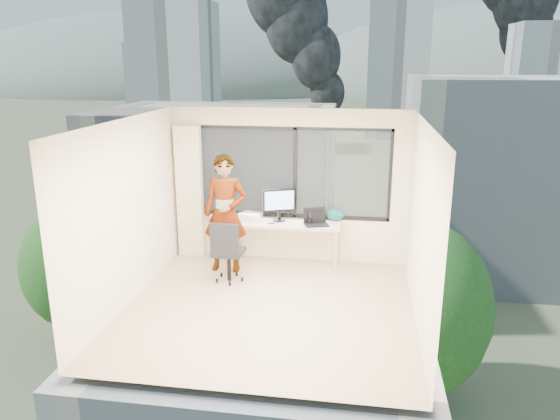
% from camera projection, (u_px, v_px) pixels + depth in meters
% --- Properties ---
extents(floor, '(4.00, 4.00, 0.01)m').
position_uv_depth(floor, '(269.00, 308.00, 7.47)').
color(floor, tan).
rests_on(floor, ground).
extents(ceiling, '(4.00, 4.00, 0.01)m').
position_uv_depth(ceiling, '(268.00, 122.00, 6.76)').
color(ceiling, white).
rests_on(ceiling, ground).
extents(wall_front, '(4.00, 0.01, 2.60)m').
position_uv_depth(wall_front, '(233.00, 278.00, 5.22)').
color(wall_front, beige).
rests_on(wall_front, ground).
extents(wall_left, '(0.01, 4.00, 2.60)m').
position_uv_depth(wall_left, '(127.00, 213.00, 7.41)').
color(wall_left, beige).
rests_on(wall_left, ground).
extents(wall_right, '(0.01, 4.00, 2.60)m').
position_uv_depth(wall_right, '(422.00, 226.00, 6.82)').
color(wall_right, beige).
rests_on(wall_right, ground).
extents(window_wall, '(3.30, 0.16, 1.55)m').
position_uv_depth(window_wall, '(292.00, 173.00, 8.95)').
color(window_wall, black).
rests_on(window_wall, ground).
extents(curtain, '(0.45, 0.14, 2.30)m').
position_uv_depth(curtain, '(190.00, 192.00, 9.20)').
color(curtain, beige).
rests_on(curtain, floor).
extents(desk, '(1.80, 0.60, 0.75)m').
position_uv_depth(desk, '(286.00, 244.00, 8.95)').
color(desk, tan).
rests_on(desk, floor).
extents(chair, '(0.54, 0.54, 1.02)m').
position_uv_depth(chair, '(229.00, 250.00, 8.26)').
color(chair, black).
rests_on(chair, floor).
extents(person, '(0.72, 0.48, 1.92)m').
position_uv_depth(person, '(225.00, 214.00, 8.59)').
color(person, '#2D2D33').
rests_on(person, floor).
extents(monitor, '(0.56, 0.31, 0.55)m').
position_uv_depth(monitor, '(279.00, 205.00, 8.87)').
color(monitor, black).
rests_on(monitor, desk).
extents(game_console, '(0.41, 0.37, 0.08)m').
position_uv_depth(game_console, '(250.00, 215.00, 9.10)').
color(game_console, white).
rests_on(game_console, desk).
extents(laptop, '(0.48, 0.50, 0.24)m').
position_uv_depth(laptop, '(317.00, 218.00, 8.67)').
color(laptop, black).
rests_on(laptop, desk).
extents(cellphone, '(0.11, 0.07, 0.01)m').
position_uv_depth(cellphone, '(271.00, 223.00, 8.78)').
color(cellphone, black).
rests_on(cellphone, desk).
extents(pen_cup, '(0.09, 0.09, 0.10)m').
position_uv_depth(pen_cup, '(310.00, 221.00, 8.75)').
color(pen_cup, black).
rests_on(pen_cup, desk).
extents(handbag, '(0.30, 0.18, 0.22)m').
position_uv_depth(handbag, '(335.00, 215.00, 8.89)').
color(handbag, '#0B4146').
rests_on(handbag, desk).
extents(exterior_ground, '(400.00, 400.00, 0.04)m').
position_uv_depth(exterior_ground, '(358.00, 135.00, 125.33)').
color(exterior_ground, '#515B3D').
rests_on(exterior_ground, ground).
extents(near_bldg_a, '(16.00, 12.00, 14.00)m').
position_uv_depth(near_bldg_a, '(220.00, 205.00, 39.24)').
color(near_bldg_a, '#EAE3C4').
rests_on(near_bldg_a, exterior_ground).
extents(near_bldg_b, '(14.00, 13.00, 16.00)m').
position_uv_depth(near_bldg_b, '(495.00, 178.00, 43.44)').
color(near_bldg_b, white).
rests_on(near_bldg_b, exterior_ground).
extents(far_tower_a, '(14.00, 14.00, 28.00)m').
position_uv_depth(far_tower_a, '(177.00, 77.00, 102.95)').
color(far_tower_a, silver).
rests_on(far_tower_a, exterior_ground).
extents(far_tower_b, '(13.00, 13.00, 30.00)m').
position_uv_depth(far_tower_b, '(397.00, 70.00, 120.04)').
color(far_tower_b, silver).
rests_on(far_tower_b, exterior_ground).
extents(far_tower_c, '(15.00, 15.00, 26.00)m').
position_uv_depth(far_tower_c, '(541.00, 77.00, 134.08)').
color(far_tower_c, silver).
rests_on(far_tower_c, exterior_ground).
extents(far_tower_d, '(16.00, 14.00, 22.00)m').
position_uv_depth(far_tower_d, '(160.00, 81.00, 159.76)').
color(far_tower_d, silver).
rests_on(far_tower_d, exterior_ground).
extents(hill_a, '(288.00, 216.00, 90.00)m').
position_uv_depth(hill_a, '(170.00, 88.00, 333.24)').
color(hill_a, slate).
rests_on(hill_a, exterior_ground).
extents(hill_b, '(300.00, 220.00, 96.00)m').
position_uv_depth(hill_b, '(542.00, 91.00, 300.49)').
color(hill_b, slate).
rests_on(hill_b, exterior_ground).
extents(tree_a, '(7.00, 7.00, 8.00)m').
position_uv_depth(tree_a, '(81.00, 279.00, 33.50)').
color(tree_a, '#254D19').
rests_on(tree_a, exterior_ground).
extents(tree_b, '(7.60, 7.60, 9.00)m').
position_uv_depth(tree_b, '(412.00, 326.00, 26.58)').
color(tree_b, '#254D19').
rests_on(tree_b, exterior_ground).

